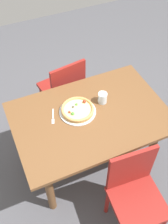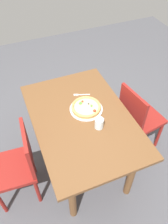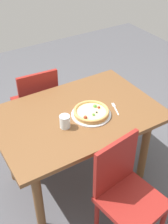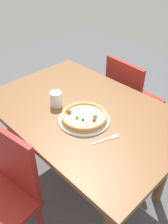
{
  "view_description": "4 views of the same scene",
  "coord_description": "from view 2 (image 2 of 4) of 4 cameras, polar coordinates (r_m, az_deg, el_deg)",
  "views": [
    {
      "loc": [
        0.64,
        1.32,
        2.49
      ],
      "look_at": [
        0.04,
        -0.04,
        0.78
      ],
      "focal_mm": 43.07,
      "sensor_mm": 36.0,
      "label": 1
    },
    {
      "loc": [
        -1.31,
        0.51,
        2.31
      ],
      "look_at": [
        0.04,
        -0.04,
        0.78
      ],
      "focal_mm": 36.44,
      "sensor_mm": 36.0,
      "label": 2
    },
    {
      "loc": [
        -0.91,
        -1.6,
        2.15
      ],
      "look_at": [
        0.04,
        -0.04,
        0.78
      ],
      "focal_mm": 46.56,
      "sensor_mm": 36.0,
      "label": 3
    },
    {
      "loc": [
        0.91,
        -0.88,
        1.67
      ],
      "look_at": [
        0.04,
        -0.04,
        0.78
      ],
      "focal_mm": 38.32,
      "sensor_mm": 36.0,
      "label": 4
    }
  ],
  "objects": [
    {
      "name": "chair_far",
      "position": [
        2.2,
        -16.1,
        -12.44
      ],
      "size": [
        0.43,
        0.43,
        0.88
      ],
      "rotation": [
        0.0,
        0.0,
        -0.07
      ],
      "color": "maroon",
      "rests_on": "ground"
    },
    {
      "name": "plate",
      "position": [
        2.17,
        0.55,
        0.76
      ],
      "size": [
        0.31,
        0.31,
        0.01
      ],
      "primitive_type": "cylinder",
      "color": "silver",
      "rests_on": "dining_table"
    },
    {
      "name": "ground_plane",
      "position": [
        2.7,
        -0.45,
        -12.26
      ],
      "size": [
        6.0,
        6.0,
        0.0
      ],
      "primitive_type": "plane",
      "color": "#4C4C51"
    },
    {
      "name": "drinking_glass",
      "position": [
        1.99,
        3.81,
        -2.84
      ],
      "size": [
        0.08,
        0.08,
        0.1
      ],
      "primitive_type": "cylinder",
      "color": "silver",
      "rests_on": "dining_table"
    },
    {
      "name": "dining_table",
      "position": [
        2.19,
        -0.55,
        -3.52
      ],
      "size": [
        1.31,
        0.88,
        0.76
      ],
      "color": "brown",
      "rests_on": "ground"
    },
    {
      "name": "fork",
      "position": [
        2.32,
        -0.93,
        4.37
      ],
      "size": [
        0.07,
        0.16,
        0.0
      ],
      "rotation": [
        0.0,
        0.0,
        1.23
      ],
      "color": "silver",
      "rests_on": "dining_table"
    },
    {
      "name": "pizza",
      "position": [
        2.15,
        0.56,
        1.24
      ],
      "size": [
        0.28,
        0.28,
        0.05
      ],
      "color": "tan",
      "rests_on": "plate"
    },
    {
      "name": "chair_near",
      "position": [
        2.54,
        13.34,
        -1.27
      ],
      "size": [
        0.46,
        0.46,
        0.88
      ],
      "rotation": [
        0.0,
        0.0,
        3.29
      ],
      "color": "maroon",
      "rests_on": "ground"
    }
  ]
}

